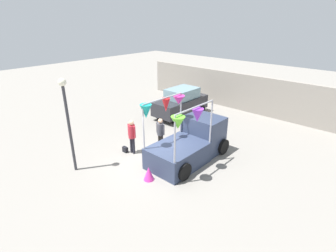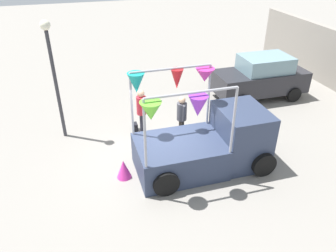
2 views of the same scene
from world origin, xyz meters
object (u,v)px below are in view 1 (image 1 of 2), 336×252
person_vendor (160,131)px  street_lamp (67,113)px  parked_car (181,102)px  handbag (125,149)px  folded_kite_bundle_magenta (149,173)px  vendor_truck (191,141)px  person_customer (132,133)px

person_vendor → street_lamp: size_ratio=0.40×
parked_car → street_lamp: 8.66m
parked_car → handbag: size_ratio=14.29×
handbag → person_vendor: bearing=53.7°
folded_kite_bundle_magenta → street_lamp: bearing=-150.8°
vendor_truck → person_customer: bearing=-145.5°
person_customer → street_lamp: (-0.69, -2.73, 1.60)m
person_vendor → handbag: person_vendor is taller
person_customer → folded_kite_bundle_magenta: (2.27, -1.07, -0.77)m
parked_car → person_vendor: 5.05m
person_vendor → handbag: (-1.07, -1.45, -0.86)m
parked_car → street_lamp: size_ratio=0.97×
vendor_truck → folded_kite_bundle_magenta: (-0.11, -2.71, -0.58)m
handbag → street_lamp: 3.59m
person_customer → street_lamp: bearing=-104.3°
vendor_truck → person_customer: vendor_truck is taller
vendor_truck → person_vendor: bearing=-167.1°
handbag → street_lamp: street_lamp is taller
person_customer → handbag: (-0.35, -0.20, -0.93)m
vendor_truck → street_lamp: street_lamp is taller
handbag → parked_car: bearing=102.4°
person_customer → street_lamp: street_lamp is taller
vendor_truck → street_lamp: size_ratio=1.01×
person_vendor → folded_kite_bundle_magenta: person_vendor is taller
person_vendor → handbag: bearing=-126.3°
folded_kite_bundle_magenta → person_vendor: bearing=123.7°
handbag → person_customer: bearing=29.7°
vendor_truck → parked_car: 5.74m
vendor_truck → folded_kite_bundle_magenta: bearing=-92.4°
street_lamp → folded_kite_bundle_magenta: 4.14m
vendor_truck → street_lamp: 5.63m
vendor_truck → folded_kite_bundle_magenta: size_ratio=6.90×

